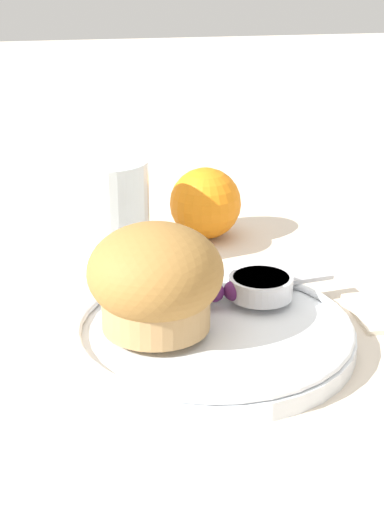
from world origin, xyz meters
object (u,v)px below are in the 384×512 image
(orange_fruit, at_px, (205,203))
(juice_glass, at_px, (108,212))
(butter_knife, at_px, (223,289))
(muffin, at_px, (155,280))

(orange_fruit, bearing_deg, juice_glass, -153.12)
(butter_knife, distance_m, orange_fruit, 0.17)
(muffin, relative_size, orange_fruit, 1.41)
(juice_glass, bearing_deg, muffin, -81.88)
(muffin, bearing_deg, butter_knife, 41.36)
(muffin, bearing_deg, juice_glass, 98.12)
(muffin, relative_size, butter_knife, 0.52)
(butter_knife, height_order, juice_glass, juice_glass)
(muffin, relative_size, juice_glass, 1.01)
(butter_knife, bearing_deg, muffin, -148.83)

